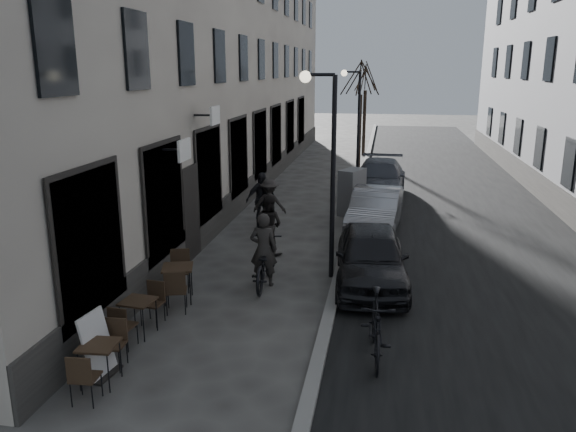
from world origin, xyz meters
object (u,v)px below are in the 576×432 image
(bicycle, at_px, (264,263))
(car_mid, at_px, (376,210))
(streetlamp_far, at_px, (355,114))
(bistro_set_c, at_px, (178,280))
(sign_board, at_px, (99,351))
(pedestrian_mid, at_px, (269,204))
(bistro_set_b, at_px, (139,314))
(bistro_set_a, at_px, (100,360))
(car_near, at_px, (371,257))
(pedestrian_far, at_px, (261,200))
(tree_far, at_px, (366,77))
(pedestrian_near, at_px, (269,225))
(car_far, at_px, (379,179))
(tree_near, at_px, (361,79))
(moped, at_px, (376,327))
(streetlamp_near, at_px, (326,153))
(utility_cabinet, at_px, (352,192))

(bicycle, height_order, car_mid, car_mid)
(streetlamp_far, height_order, bistro_set_c, streetlamp_far)
(sign_board, distance_m, pedestrian_mid, 9.56)
(bistro_set_b, height_order, pedestrian_mid, pedestrian_mid)
(pedestrian_mid, bearing_deg, bistro_set_a, 83.79)
(bicycle, bearing_deg, car_near, -173.18)
(streetlamp_far, bearing_deg, bistro_set_c, -102.38)
(bistro_set_a, relative_size, pedestrian_far, 0.80)
(tree_far, relative_size, car_mid, 1.34)
(streetlamp_far, relative_size, sign_board, 4.46)
(pedestrian_near, distance_m, car_far, 8.57)
(streetlamp_far, relative_size, tree_near, 0.89)
(bistro_set_b, bearing_deg, pedestrian_mid, 89.42)
(bistro_set_c, xyz_separation_m, moped, (4.47, -1.88, 0.11))
(streetlamp_near, xyz_separation_m, car_far, (1.19, 9.55, -2.41))
(bicycle, xyz_separation_m, pedestrian_near, (-0.37, 2.35, 0.31))
(car_far, bearing_deg, pedestrian_mid, -119.65)
(car_mid, bearing_deg, moped, -83.47)
(car_mid, bearing_deg, pedestrian_far, -173.45)
(streetlamp_far, height_order, tree_near, tree_near)
(bistro_set_b, height_order, car_near, car_near)
(pedestrian_far, distance_m, car_far, 6.50)
(bistro_set_b, bearing_deg, car_mid, 68.22)
(streetlamp_near, distance_m, utility_cabinet, 6.91)
(tree_far, distance_m, car_mid, 17.15)
(tree_far, distance_m, bicycle, 22.27)
(pedestrian_near, xyz_separation_m, car_near, (2.93, -1.88, -0.15))
(moped, bearing_deg, car_near, 89.69)
(tree_near, height_order, bistro_set_b, tree_near)
(utility_cabinet, distance_m, car_far, 3.19)
(bistro_set_b, distance_m, utility_cabinet, 10.96)
(bicycle, bearing_deg, car_far, -107.47)
(car_far, bearing_deg, pedestrian_far, -122.85)
(streetlamp_near, relative_size, bistro_set_c, 2.97)
(tree_far, xyz_separation_m, pedestrian_far, (-2.65, -16.74, -3.74))
(bistro_set_b, relative_size, moped, 0.73)
(bistro_set_a, distance_m, moped, 4.81)
(streetlamp_far, xyz_separation_m, pedestrian_far, (-2.58, -7.74, -2.24))
(tree_near, xyz_separation_m, bistro_set_b, (-3.34, -18.87, -4.22))
(tree_far, xyz_separation_m, sign_board, (-3.37, -26.42, -4.20))
(utility_cabinet, distance_m, pedestrian_near, 5.39)
(tree_far, height_order, pedestrian_far, tree_far)
(car_mid, bearing_deg, bistro_set_a, -108.08)
(streetlamp_near, height_order, bistro_set_b, streetlamp_near)
(tree_near, height_order, bistro_set_a, tree_near)
(tree_far, xyz_separation_m, moped, (1.30, -25.00, -4.05))
(car_near, height_order, car_mid, car_near)
(bistro_set_b, xyz_separation_m, bicycle, (1.87, 3.03, 0.11))
(bistro_set_a, xyz_separation_m, pedestrian_far, (0.55, 9.94, 0.48))
(streetlamp_far, distance_m, bistro_set_b, 16.43)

